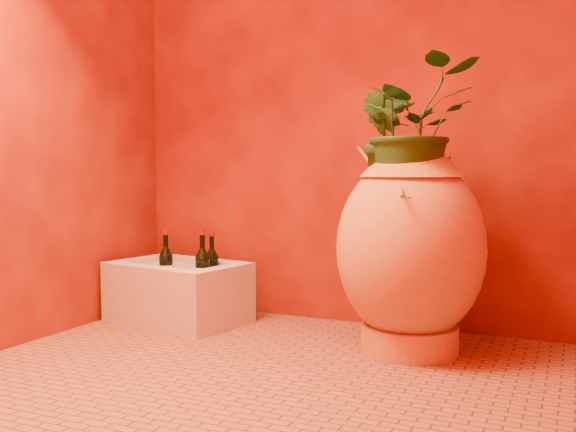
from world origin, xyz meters
The scene contains 11 objects.
floor centered at (0.00, 0.00, 0.00)m, with size 2.50×2.50×0.00m, color brown.
wall_back centered at (0.00, 1.00, 1.25)m, with size 2.50×0.02×2.50m, color #5D0B05.
wall_left centered at (-1.25, 0.00, 1.25)m, with size 0.02×2.00×2.50m, color #5D0B05.
amphora centered at (0.40, 0.57, 0.46)m, with size 0.70×0.70×0.93m.
stone_basin centered at (-0.85, 0.63, 0.15)m, with size 0.75×0.58×0.31m.
wine_bottle_a centered at (-0.68, 0.70, 0.28)m, with size 0.07×0.07×0.30m.
wine_bottle_b centered at (-0.68, 0.60, 0.29)m, with size 0.08×0.08×0.32m.
wine_bottle_c centered at (-0.91, 0.61, 0.29)m, with size 0.08×0.08×0.31m.
wall_tap centered at (0.20, 0.92, 0.74)m, with size 0.07×0.14×0.16m.
plant_main centered at (0.40, 0.57, 0.98)m, with size 0.52×0.45×0.57m, color #174117.
plant_side centered at (0.30, 0.51, 0.93)m, with size 0.22×0.18×0.41m, color #174117.
Camera 1 is at (1.06, -2.18, 0.79)m, focal length 40.00 mm.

